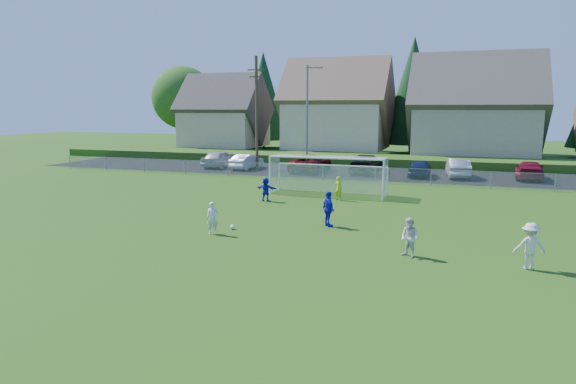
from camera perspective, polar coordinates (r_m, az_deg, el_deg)
name	(u,v)px	position (r m, az deg, el deg)	size (l,w,h in m)	color
ground	(215,266)	(18.54, -8.16, -8.11)	(160.00, 160.00, 0.00)	#193D0C
asphalt_lot	(362,173)	(44.31, 8.25, 2.11)	(60.00, 60.00, 0.00)	black
grass_embankment	(377,160)	(51.61, 9.83, 3.53)	(70.00, 6.00, 0.80)	#1E420F
soccer_ball	(233,227)	(23.75, -6.18, -3.89)	(0.22, 0.22, 0.22)	white
player_white_a	(213,218)	(22.87, -8.39, -2.89)	(0.53, 0.34, 1.44)	silver
player_white_b	(409,238)	(19.70, 13.35, -4.96)	(0.73, 0.57, 1.50)	silver
player_white_c	(530,246)	(19.66, 25.28, -5.44)	(1.06, 0.61, 1.63)	silver
player_blue_a	(328,209)	(24.10, 4.52, -1.90)	(0.98, 0.41, 1.68)	#1415C0
player_blue_b	(266,189)	(30.58, -2.48, 0.30)	(1.33, 0.42, 1.43)	#1415C0
goalkeeper	(339,188)	(31.04, 5.64, 0.41)	(0.53, 0.35, 1.45)	#9FD318
car_a	(220,159)	(48.40, -7.52, 3.68)	(1.88, 4.67, 1.59)	#AFB3B7
car_b	(247,162)	(46.79, -4.62, 3.39)	(1.44, 4.13, 1.36)	white
car_c	(310,163)	(44.69, 2.51, 3.24)	(2.53, 5.49, 1.52)	#4E0908
car_d	(367,164)	(44.15, 8.72, 3.10)	(2.23, 5.47, 1.59)	black
car_e	(420,168)	(42.84, 14.42, 2.61)	(1.67, 4.16, 1.42)	#122040
car_f	(458,168)	(43.21, 18.37, 2.54)	(1.59, 4.57, 1.50)	#AEAEAE
car_g	(529,170)	(44.02, 25.25, 2.19)	(1.99, 4.90, 1.42)	maroon
soccer_goal	(329,169)	(33.01, 4.56, 2.54)	(7.42, 1.90, 2.50)	white
chainlink_fence	(349,173)	(38.88, 6.74, 2.06)	(52.06, 0.06, 1.20)	gray
streetlight	(308,116)	(43.57, 2.21, 8.45)	(1.38, 0.18, 9.00)	slate
utility_pole	(257,112)	(46.21, -3.51, 8.88)	(1.60, 0.26, 10.00)	#473321
houses_row	(408,91)	(58.51, 13.17, 10.90)	(53.90, 11.45, 13.27)	tan
tree_row	(405,96)	(64.84, 12.92, 10.36)	(65.98, 12.36, 13.80)	#382616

